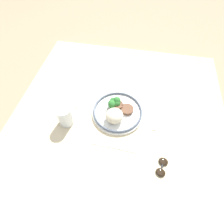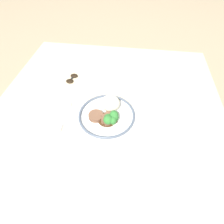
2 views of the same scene
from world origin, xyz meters
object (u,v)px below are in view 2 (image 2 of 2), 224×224
object	(u,v)px
knife	(112,89)
spoon	(173,121)
juice_glass	(162,100)
fork	(67,113)
plate	(108,114)
sunglasses	(72,78)

from	to	relation	value
knife	spoon	size ratio (longest dim) A/B	1.41
juice_glass	fork	bearing A→B (deg)	-167.18
plate	spoon	bearing A→B (deg)	2.70
plate	juice_glass	world-z (taller)	juice_glass
plate	spoon	distance (m)	0.31
plate	juice_glass	bearing A→B (deg)	21.57
fork	spoon	size ratio (longest dim) A/B	1.14
plate	fork	xyz separation A→B (m)	(-0.20, -0.00, -0.02)
fork	spoon	world-z (taller)	same
sunglasses	plate	bearing A→B (deg)	-33.22
fork	sunglasses	distance (m)	0.26
knife	spoon	world-z (taller)	spoon
knife	sunglasses	distance (m)	0.25
plate	fork	distance (m)	0.20
plate	spoon	xyz separation A→B (m)	(0.31, 0.01, -0.02)
fork	knife	distance (m)	0.28
plate	juice_glass	xyz separation A→B (m)	(0.25, 0.10, 0.03)
spoon	sunglasses	distance (m)	0.61
knife	spoon	xyz separation A→B (m)	(0.32, -0.19, 0.00)
fork	sunglasses	world-z (taller)	sunglasses
juice_glass	sunglasses	xyz separation A→B (m)	(-0.51, 0.15, -0.04)
spoon	sunglasses	world-z (taller)	sunglasses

